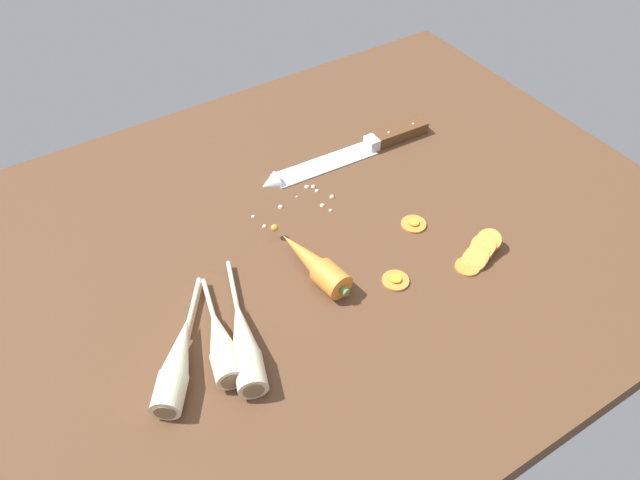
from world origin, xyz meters
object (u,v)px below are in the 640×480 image
carrot_slice_stray_mid (414,223)px  parsnip_mid_right (244,342)px  whole_carrot (314,263)px  parsnip_mid_left (177,362)px  carrot_slice_stray_near (396,280)px  parsnip_front (221,344)px  carrot_slice_stack (479,253)px  chefs_knife (345,155)px

carrot_slice_stray_mid → parsnip_mid_right: bearing=-168.3°
whole_carrot → parsnip_mid_left: whole_carrot is taller
parsnip_mid_left → carrot_slice_stray_mid: (43.53, 5.31, -1.62)cm
parsnip_mid_right → carrot_slice_stray_near: (24.84, -0.95, -1.62)cm
parsnip_mid_right → carrot_slice_stray_mid: (34.71, 7.19, -1.62)cm
parsnip_front → parsnip_mid_left: (-6.15, 0.47, -0.00)cm
whole_carrot → parsnip_front: bearing=-162.5°
whole_carrot → carrot_slice_stray_mid: (19.30, 0.08, -1.74)cm
whole_carrot → carrot_slice_stray_near: whole_carrot is taller
whole_carrot → parsnip_mid_right: (-15.40, -7.11, -0.12)cm
parsnip_mid_right → whole_carrot: bearing=24.8°
parsnip_mid_right → carrot_slice_stray_near: size_ratio=5.57×
parsnip_front → carrot_slice_stray_near: size_ratio=4.57×
parsnip_front → carrot_slice_stack: parsnip_front is taller
chefs_knife → carrot_slice_stack: carrot_slice_stack is taller
carrot_slice_stray_mid → carrot_slice_stack: bearing=-70.5°
carrot_slice_stack → parsnip_front: bearing=172.7°
parsnip_front → carrot_slice_stray_near: (27.51, -2.36, -1.62)cm
parsnip_mid_left → parsnip_mid_right: size_ratio=0.86×
chefs_knife → parsnip_mid_right: 44.92cm
carrot_slice_stack → parsnip_mid_right: bearing=174.3°
chefs_knife → parsnip_front: size_ratio=1.86×
chefs_knife → whole_carrot: size_ratio=1.95×
whole_carrot → carrot_slice_stray_near: bearing=-40.5°
carrot_slice_stack → whole_carrot: bearing=154.7°
whole_carrot → parsnip_mid_left: (-24.22, -5.23, -0.12)cm
parsnip_front → parsnip_mid_right: size_ratio=0.82×
carrot_slice_stray_near → parsnip_mid_left: bearing=175.2°
carrot_slice_stack → carrot_slice_stray_mid: (-3.91, 11.06, -0.60)cm
parsnip_mid_left → parsnip_mid_right: bearing=-12.0°
parsnip_mid_right → parsnip_front: bearing=152.3°
carrot_slice_stray_near → whole_carrot: bearing=139.5°
chefs_knife → parsnip_front: 46.22cm
parsnip_mid_left → carrot_slice_stack: size_ratio=2.07×
whole_carrot → carrot_slice_stack: 25.71cm
parsnip_mid_left → chefs_knife: bearing=30.7°
parsnip_front → carrot_slice_stray_near: parsnip_front is taller
chefs_knife → carrot_slice_stray_mid: 20.77cm
chefs_knife → carrot_slice_stray_near: 30.69cm
parsnip_mid_left → carrot_slice_stray_mid: bearing=7.0°
carrot_slice_stray_near → carrot_slice_stray_mid: (9.87, 8.14, -0.00)cm
chefs_knife → parsnip_front: (-37.81, -26.55, 1.33)cm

